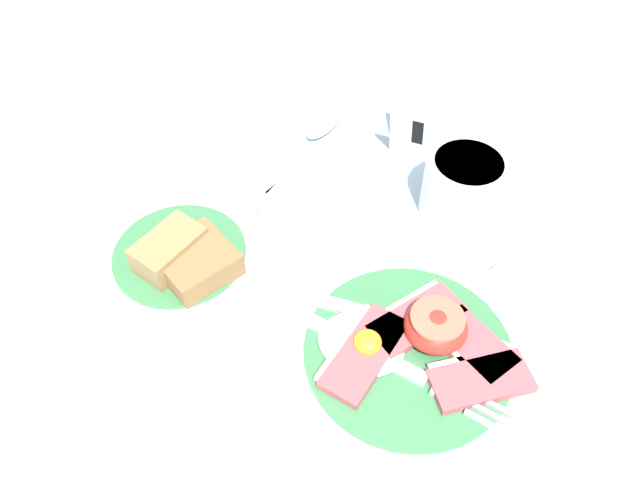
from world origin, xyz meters
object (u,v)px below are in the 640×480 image
(teaspoon_by_saucer, at_px, (313,136))
(teaspoon_stray, at_px, (254,206))
(breakfast_plate, at_px, (410,352))
(bread_plate, at_px, (182,258))
(teaspoon_near_cup, at_px, (522,260))
(sugar_cup, at_px, (464,185))
(number_card, at_px, (421,128))

(teaspoon_by_saucer, bearing_deg, teaspoon_stray, -177.05)
(breakfast_plate, xyz_separation_m, teaspoon_stray, (-0.20, 0.10, -0.01))
(teaspoon_by_saucer, bearing_deg, breakfast_plate, -132.71)
(bread_plate, height_order, teaspoon_near_cup, bread_plate)
(sugar_cup, distance_m, teaspoon_stray, 0.21)
(teaspoon_near_cup, bearing_deg, bread_plate, -41.75)
(breakfast_plate, height_order, bread_plate, bread_plate)
(teaspoon_by_saucer, bearing_deg, number_card, -71.74)
(bread_plate, bearing_deg, number_card, 58.51)
(number_card, relative_size, teaspoon_by_saucer, 0.38)
(number_card, relative_size, teaspoon_near_cup, 0.40)
(breakfast_plate, xyz_separation_m, teaspoon_near_cup, (0.06, 0.14, -0.01))
(sugar_cup, bearing_deg, teaspoon_near_cup, -29.64)
(sugar_cup, distance_m, teaspoon_by_saucer, 0.19)
(bread_plate, distance_m, teaspoon_by_saucer, 0.22)
(sugar_cup, height_order, teaspoon_stray, sugar_cup)
(sugar_cup, distance_m, number_card, 0.09)
(number_card, bearing_deg, bread_plate, -124.50)
(teaspoon_stray, bearing_deg, teaspoon_by_saucer, -170.25)
(teaspoon_stray, bearing_deg, breakfast_plate, 77.18)
(breakfast_plate, height_order, teaspoon_stray, breakfast_plate)
(teaspoon_by_saucer, relative_size, teaspoon_near_cup, 1.05)
(sugar_cup, distance_m, teaspoon_near_cup, 0.09)
(number_card, distance_m, teaspoon_stray, 0.20)
(sugar_cup, relative_size, teaspoon_near_cup, 0.43)
(number_card, distance_m, teaspoon_by_saucer, 0.12)
(number_card, height_order, teaspoon_near_cup, number_card)
(breakfast_plate, height_order, teaspoon_by_saucer, breakfast_plate)
(teaspoon_stray, bearing_deg, sugar_cup, 127.61)
(breakfast_plate, bearing_deg, bread_plate, 178.40)
(teaspoon_by_saucer, bearing_deg, bread_plate, 178.26)
(breakfast_plate, xyz_separation_m, teaspoon_by_saucer, (-0.19, 0.22, -0.01))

